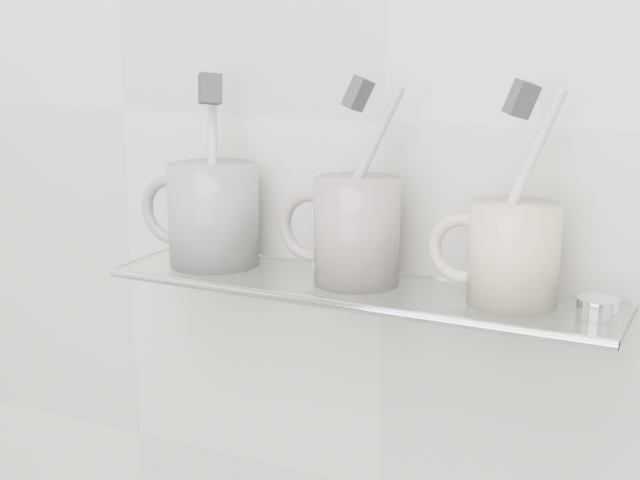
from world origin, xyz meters
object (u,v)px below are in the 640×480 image
Objects in this scene: mug_center at (357,231)px; mug_left at (214,215)px; shelf_glass at (357,288)px; mug_right at (514,254)px.

mug_left is at bearing -167.34° from mug_center.
mug_left is at bearing 178.26° from shelf_glass.
mug_center is (-0.00, 0.00, 0.06)m from shelf_glass.
mug_left is 1.03× the size of mug_center.
shelf_glass is 4.89× the size of mug_center.
mug_left is 0.16m from mug_center.
mug_left is 0.31m from mug_right.
mug_center is (0.16, 0.00, -0.00)m from mug_left.
mug_center reaches higher than shelf_glass.
shelf_glass is at bearing -44.04° from mug_center.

